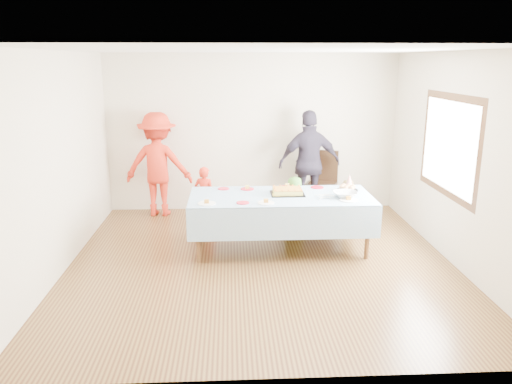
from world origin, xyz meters
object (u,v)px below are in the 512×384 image
party_table (281,199)px  birthday_cake (287,191)px  adult_left (158,164)px  dining_chair (323,178)px

party_table → birthday_cake: 0.15m
birthday_cake → adult_left: size_ratio=0.26×
party_table → adult_left: 2.58m
party_table → adult_left: size_ratio=1.43×
party_table → adult_left: adult_left is taller
adult_left → dining_chair: bearing=-172.1°
birthday_cake → dining_chair: bearing=64.6°
dining_chair → adult_left: adult_left is taller
party_table → dining_chair: 2.05m
adult_left → party_table: bearing=143.9°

